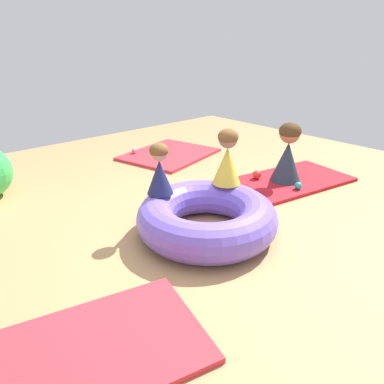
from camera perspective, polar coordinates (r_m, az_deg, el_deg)
ground_plane at (r=3.28m, az=2.84°, el=-7.11°), size 8.00×8.00×0.00m
gym_mat_far_right at (r=5.57m, az=-3.62°, el=6.02°), size 1.54×1.37×0.04m
gym_mat_center_rear at (r=2.29m, az=-20.95°, el=-24.32°), size 1.82×1.20×0.04m
gym_mat_far_left at (r=4.60m, az=14.52°, el=1.57°), size 1.83×1.15×0.04m
inflatable_cushion at (r=3.24m, az=2.37°, el=-4.03°), size 1.27×1.27×0.34m
child_in_yellow at (r=3.47m, az=5.64°, el=5.49°), size 0.39×0.39×0.54m
child_in_navy at (r=3.24m, az=-5.20°, el=3.60°), size 0.34×0.34×0.47m
adult_seated at (r=4.48m, az=14.99°, el=5.98°), size 0.46×0.46×0.72m
play_ball_teal at (r=4.35m, az=16.53°, el=0.96°), size 0.09×0.09×0.09m
play_ball_red at (r=4.56m, az=10.28°, el=2.74°), size 0.11×0.11×0.11m
play_ball_pink at (r=5.59m, az=-9.22°, el=6.46°), size 0.08×0.08×0.08m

